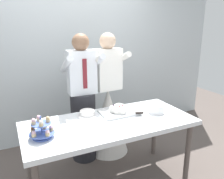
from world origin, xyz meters
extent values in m
cube|color=silver|center=(0.00, 1.39, 1.45)|extent=(5.20, 0.10, 2.90)
cube|color=silver|center=(0.00, 0.00, 0.75)|extent=(1.80, 0.80, 0.05)
cylinder|color=#564C47|center=(0.82, -0.32, 0.36)|extent=(0.06, 0.06, 0.72)
cylinder|color=#564C47|center=(-0.82, 0.32, 0.36)|extent=(0.06, 0.06, 0.72)
cylinder|color=#564C47|center=(0.82, 0.32, 0.36)|extent=(0.06, 0.06, 0.72)
cylinder|color=#4C66B2|center=(-0.71, -0.06, 0.78)|extent=(0.17, 0.17, 0.01)
cylinder|color=#4C66B2|center=(-0.71, -0.06, 0.88)|extent=(0.01, 0.01, 0.21)
cylinder|color=#4C66B2|center=(-0.71, -0.06, 0.82)|extent=(0.23, 0.23, 0.01)
cylinder|color=#D1B784|center=(-0.62, -0.05, 0.84)|extent=(0.04, 0.04, 0.03)
sphere|color=#EAB7C6|center=(-0.62, -0.05, 0.86)|extent=(0.04, 0.04, 0.04)
cylinder|color=#D1B784|center=(-0.67, 0.02, 0.84)|extent=(0.04, 0.04, 0.03)
sphere|color=#D6B27A|center=(-0.67, 0.02, 0.86)|extent=(0.04, 0.04, 0.04)
cylinder|color=#D1B784|center=(-0.78, -0.01, 0.84)|extent=(0.04, 0.04, 0.03)
sphere|color=brown|center=(-0.78, -0.01, 0.86)|extent=(0.04, 0.04, 0.04)
cylinder|color=#D1B784|center=(-0.78, -0.10, 0.84)|extent=(0.04, 0.04, 0.03)
sphere|color=#EAB7C6|center=(-0.78, -0.10, 0.86)|extent=(0.04, 0.04, 0.04)
cylinder|color=#D1B784|center=(-0.67, -0.14, 0.84)|extent=(0.04, 0.04, 0.03)
sphere|color=#EAB7C6|center=(-0.67, -0.14, 0.86)|extent=(0.04, 0.04, 0.04)
cylinder|color=#4C66B2|center=(-0.71, -0.06, 0.92)|extent=(0.18, 0.18, 0.01)
cylinder|color=#D1B784|center=(-0.64, -0.06, 0.93)|extent=(0.04, 0.04, 0.03)
sphere|color=#D6B27A|center=(-0.64, -0.06, 0.96)|extent=(0.04, 0.04, 0.04)
cylinder|color=#D1B784|center=(-0.71, 0.00, 0.93)|extent=(0.04, 0.04, 0.03)
sphere|color=#EAB7C6|center=(-0.71, 0.00, 0.96)|extent=(0.04, 0.04, 0.04)
cylinder|color=#D1B784|center=(-0.77, -0.06, 0.93)|extent=(0.04, 0.04, 0.03)
sphere|color=#EAB7C6|center=(-0.77, -0.06, 0.96)|extent=(0.04, 0.04, 0.04)
cylinder|color=#D1B784|center=(-0.71, -0.12, 0.93)|extent=(0.04, 0.04, 0.03)
sphere|color=white|center=(-0.71, -0.12, 0.96)|extent=(0.04, 0.04, 0.04)
cube|color=silver|center=(0.19, 0.16, 0.79)|extent=(0.42, 0.31, 0.02)
sphere|color=white|center=(0.23, 0.16, 0.83)|extent=(0.10, 0.10, 0.10)
sphere|color=white|center=(0.23, 0.20, 0.83)|extent=(0.08, 0.08, 0.08)
sphere|color=white|center=(0.19, 0.22, 0.83)|extent=(0.09, 0.09, 0.09)
sphere|color=white|center=(0.13, 0.22, 0.83)|extent=(0.08, 0.08, 0.08)
sphere|color=white|center=(0.12, 0.16, 0.83)|extent=(0.09, 0.09, 0.09)
sphere|color=white|center=(0.14, 0.11, 0.83)|extent=(0.08, 0.08, 0.08)
sphere|color=white|center=(0.19, 0.08, 0.83)|extent=(0.08, 0.08, 0.08)
sphere|color=white|center=(0.23, 0.12, 0.82)|extent=(0.07, 0.07, 0.07)
sphere|color=white|center=(0.19, 0.16, 0.84)|extent=(0.11, 0.11, 0.11)
sphere|color=#B21923|center=(0.21, 0.13, 0.88)|extent=(0.02, 0.02, 0.02)
sphere|color=#2D1938|center=(0.21, 0.18, 0.88)|extent=(0.02, 0.02, 0.02)
sphere|color=#DB474C|center=(0.17, 0.12, 0.88)|extent=(0.02, 0.02, 0.02)
sphere|color=#2D1938|center=(0.12, 0.17, 0.88)|extent=(0.02, 0.02, 0.02)
sphere|color=#DB474C|center=(0.19, 0.17, 0.88)|extent=(0.02, 0.02, 0.02)
cube|color=silver|center=(0.22, 0.05, 0.80)|extent=(0.23, 0.09, 0.00)
cube|color=black|center=(0.36, 0.00, 0.81)|extent=(0.09, 0.05, 0.02)
cylinder|color=white|center=(0.59, -0.01, 0.78)|extent=(0.18, 0.18, 0.01)
cylinder|color=white|center=(0.59, 0.00, 0.79)|extent=(0.18, 0.18, 0.01)
cylinder|color=white|center=(0.58, 0.00, 0.80)|extent=(0.18, 0.18, 0.01)
cylinder|color=white|center=(0.59, 0.00, 0.81)|extent=(0.18, 0.18, 0.01)
cylinder|color=white|center=(0.59, 0.00, 0.82)|extent=(0.18, 0.18, 0.01)
cylinder|color=white|center=(0.59, -0.01, 0.84)|extent=(0.18, 0.18, 0.01)
cylinder|color=white|center=(0.59, -0.01, 0.85)|extent=(0.18, 0.18, 0.01)
cylinder|color=white|center=(0.59, 0.00, 0.86)|extent=(0.18, 0.18, 0.01)
cylinder|color=white|center=(0.59, 0.00, 0.87)|extent=(0.18, 0.18, 0.01)
cylinder|color=white|center=(-0.16, 0.25, 0.78)|extent=(0.24, 0.24, 0.01)
cylinder|color=white|center=(-0.16, 0.25, 0.81)|extent=(0.17, 0.17, 0.05)
cylinder|color=#232328|center=(-0.09, 0.64, 0.46)|extent=(0.32, 0.32, 0.92)
cube|color=white|center=(-0.09, 0.64, 1.19)|extent=(0.35, 0.22, 0.54)
sphere|color=#8C664C|center=(-0.09, 0.64, 1.55)|extent=(0.21, 0.21, 0.21)
cylinder|color=white|center=(-0.27, 0.65, 1.30)|extent=(0.10, 0.49, 0.28)
cylinder|color=white|center=(0.11, 0.63, 1.30)|extent=(0.10, 0.49, 0.28)
cube|color=maroon|center=(-0.08, 0.53, 1.19)|extent=(0.05, 0.01, 0.36)
cone|color=white|center=(0.28, 0.67, 0.46)|extent=(0.56, 0.56, 0.92)
cube|color=white|center=(0.28, 0.67, 1.19)|extent=(0.36, 0.23, 0.54)
sphere|color=beige|center=(0.28, 0.67, 1.55)|extent=(0.21, 0.21, 0.21)
cylinder|color=white|center=(0.08, 0.65, 1.30)|extent=(0.12, 0.49, 0.28)
cylinder|color=white|center=(0.46, 0.69, 1.30)|extent=(0.12, 0.49, 0.28)
camera|label=1|loc=(-0.94, -2.03, 1.78)|focal=36.86mm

